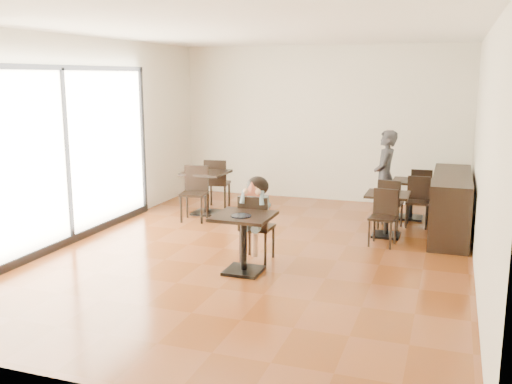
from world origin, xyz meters
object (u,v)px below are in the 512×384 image
at_px(child_table, 244,244).
at_px(adult_patron, 385,176).
at_px(child, 257,219).
at_px(chair_back_b, 417,202).
at_px(chair_mid_b, 383,218).
at_px(chair_left_b, 194,194).
at_px(chair_back_a, 421,191).
at_px(chair_mid_a, 391,203).
at_px(chair_left_a, 218,183).
at_px(cafe_table_left, 206,193).
at_px(child_chair, 257,228).
at_px(cafe_table_mid, 387,215).
at_px(cafe_table_back, 411,200).

height_order(child_table, adult_patron, adult_patron).
height_order(child, chair_back_b, child).
height_order(chair_mid_b, chair_left_b, chair_left_b).
bearing_deg(chair_back_a, chair_mid_a, 71.87).
bearing_deg(chair_left_a, chair_back_a, -176.06).
bearing_deg(cafe_table_left, child_chair, -51.86).
bearing_deg(cafe_table_mid, chair_left_b, -178.29).
bearing_deg(child_table, chair_mid_b, 49.41).
relative_size(cafe_table_left, chair_back_b, 0.95).
bearing_deg(chair_back_b, chair_mid_b, -108.13).
relative_size(child_chair, adult_patron, 0.58).
bearing_deg(adult_patron, chair_mid_a, 19.08).
bearing_deg(child, child_table, -90.00).
relative_size(cafe_table_mid, cafe_table_back, 1.00).
bearing_deg(chair_left_a, chair_mid_a, 163.43).
relative_size(child_table, chair_left_b, 0.81).
bearing_deg(cafe_table_back, chair_back_a, 75.21).
xyz_separation_m(cafe_table_mid, chair_mid_a, (-0.00, 0.55, 0.07)).
relative_size(child, cafe_table_mid, 1.68).
height_order(cafe_table_left, chair_left_b, chair_left_b).
bearing_deg(chair_mid_a, cafe_table_mid, 96.07).
relative_size(chair_left_a, chair_back_b, 1.14).
bearing_deg(child_table, cafe_table_back, 63.34).
bearing_deg(chair_mid_a, chair_left_b, 16.91).
xyz_separation_m(cafe_table_left, cafe_table_back, (3.69, 0.89, -0.05)).
relative_size(child_table, child_chair, 0.83).
xyz_separation_m(child_table, chair_mid_a, (1.59, 2.96, 0.03)).
bearing_deg(adult_patron, chair_back_b, 67.21).
xyz_separation_m(cafe_table_left, chair_mid_b, (3.40, -1.00, 0.02)).
distance_m(child_chair, chair_left_a, 3.38).
bearing_deg(child_chair, chair_back_a, -118.40).
distance_m(child_chair, chair_left_b, 2.52).
bearing_deg(chair_mid_a, cafe_table_left, 7.78).
bearing_deg(chair_mid_a, chair_left_a, -1.43).
height_order(child_table, chair_back_b, chair_back_b).
bearing_deg(child, chair_back_b, 52.55).
bearing_deg(chair_back_a, child, 61.39).
bearing_deg(child_chair, chair_mid_a, -123.47).
bearing_deg(chair_back_b, cafe_table_left, -175.20).
bearing_deg(chair_back_b, child_chair, -127.65).
height_order(child_chair, chair_back_a, child_chair).
relative_size(child_table, chair_mid_b, 0.92).
bearing_deg(adult_patron, cafe_table_left, -79.94).
relative_size(child, chair_back_a, 1.39).
xyz_separation_m(child_table, chair_back_a, (2.02, 4.29, 0.03)).
distance_m(cafe_table_back, chair_back_a, 0.57).
bearing_deg(cafe_table_back, chair_left_b, -158.74).
distance_m(adult_patron, cafe_table_left, 3.31).
relative_size(cafe_table_back, chair_back_a, 0.83).
relative_size(child_table, cafe_table_left, 0.97).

